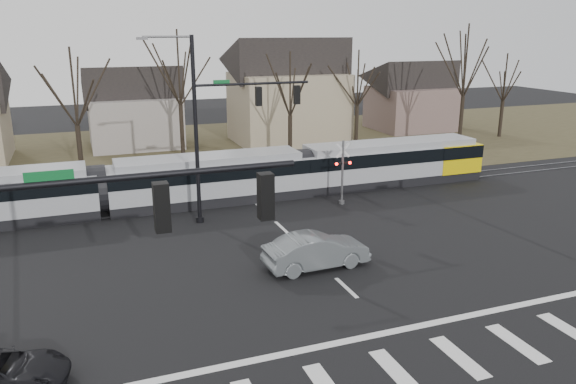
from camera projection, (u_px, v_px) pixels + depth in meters
name	position (u px, v px, depth m)	size (l,w,h in m)	color
ground	(369.00, 309.00, 21.79)	(140.00, 140.00, 0.00)	black
grass_verge	(199.00, 150.00, 50.57)	(140.00, 28.00, 0.01)	#38331E
crosswalk	(428.00, 364.00, 18.20)	(27.00, 2.60, 0.01)	silver
stop_line	(393.00, 331.00, 20.17)	(28.00, 0.35, 0.01)	silver
lane_dashes	(250.00, 198.00, 36.18)	(0.18, 30.00, 0.01)	silver
rail_pair	(251.00, 198.00, 36.00)	(90.00, 1.52, 0.06)	#59595E
tram	(207.00, 177.00, 34.80)	(39.53, 2.94, 3.00)	gray
sedan	(316.00, 251.00, 25.44)	(4.90, 1.90, 1.59)	slate
signal_pole_near_left	(66.00, 274.00, 11.30)	(9.28, 0.44, 10.20)	black
signal_pole_far	(224.00, 120.00, 30.64)	(9.28, 0.44, 10.20)	black
rail_crossing_signal	(342.00, 174.00, 34.46)	(1.08, 0.36, 4.00)	#59595B
tree_row	(236.00, 101.00, 44.46)	(59.20, 7.20, 10.00)	black
house_b	(134.00, 103.00, 51.38)	(8.64, 7.56, 7.65)	gray
house_c	(288.00, 87.00, 53.05)	(10.80, 8.64, 10.10)	gray
house_d	(412.00, 92.00, 60.26)	(8.64, 7.56, 7.65)	brown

